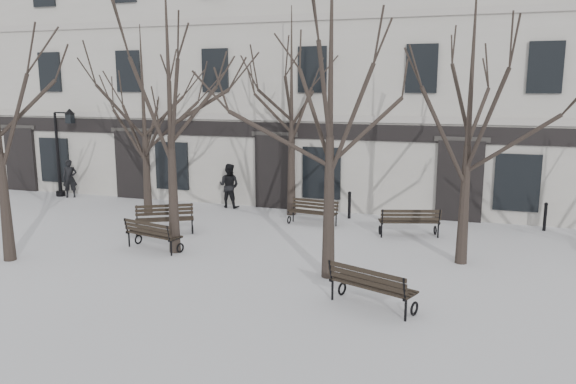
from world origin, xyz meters
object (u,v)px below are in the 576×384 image
at_px(bench_0, 165,218).
at_px(lamp_post, 62,146).
at_px(tree_1, 169,76).
at_px(bench_4, 409,221).
at_px(bench_1, 152,234).
at_px(tree_2, 331,63).
at_px(bench_3, 313,211).
at_px(bench_2, 371,285).

height_order(bench_0, lamp_post, lamp_post).
relative_size(tree_1, lamp_post, 2.11).
distance_m(bench_4, lamp_post, 15.40).
relative_size(bench_1, lamp_post, 0.50).
distance_m(tree_2, bench_3, 7.36).
relative_size(tree_1, bench_0, 4.19).
relative_size(bench_2, bench_4, 1.02).
distance_m(bench_1, bench_3, 5.82).
bearing_deg(bench_2, bench_4, -69.77).
bearing_deg(bench_0, bench_2, -58.94).
distance_m(bench_3, bench_4, 3.44).
height_order(tree_2, bench_4, tree_2).
bearing_deg(lamp_post, bench_0, -29.61).
relative_size(bench_0, bench_4, 0.97).
distance_m(bench_1, bench_2, 7.31).
height_order(tree_2, bench_3, tree_2).
xyz_separation_m(tree_2, bench_3, (-1.86, 5.20, -4.86)).
bearing_deg(bench_4, bench_1, 11.95).
bearing_deg(bench_4, lamp_post, -25.17).
distance_m(tree_1, bench_2, 8.06).
distance_m(bench_2, bench_4, 6.32).
relative_size(bench_1, bench_3, 1.07).
bearing_deg(tree_1, bench_1, -174.39).
bearing_deg(bench_3, bench_0, -140.94).
bearing_deg(lamp_post, bench_1, -36.80).
xyz_separation_m(bench_3, bench_4, (3.39, -0.60, 0.05)).
bearing_deg(bench_0, tree_1, -81.91).
relative_size(bench_4, lamp_post, 0.52).
relative_size(bench_3, lamp_post, 0.47).
bearing_deg(bench_0, bench_4, -14.58).
xyz_separation_m(bench_0, lamp_post, (-7.45, 4.24, 1.70)).
bearing_deg(bench_4, bench_2, 71.55).
bearing_deg(bench_4, bench_0, -1.94).
relative_size(bench_0, bench_3, 1.08).
height_order(tree_2, bench_0, tree_2).
xyz_separation_m(bench_0, bench_1, (0.66, -1.83, -0.01)).
relative_size(tree_1, bench_1, 4.22).
xyz_separation_m(bench_1, lamp_post, (-8.11, 6.07, 1.72)).
bearing_deg(bench_4, tree_2, 54.47).
xyz_separation_m(bench_4, lamp_post, (-15.16, 2.15, 1.70)).
xyz_separation_m(tree_2, bench_4, (1.53, 4.60, -4.82)).
distance_m(tree_1, tree_2, 4.87).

